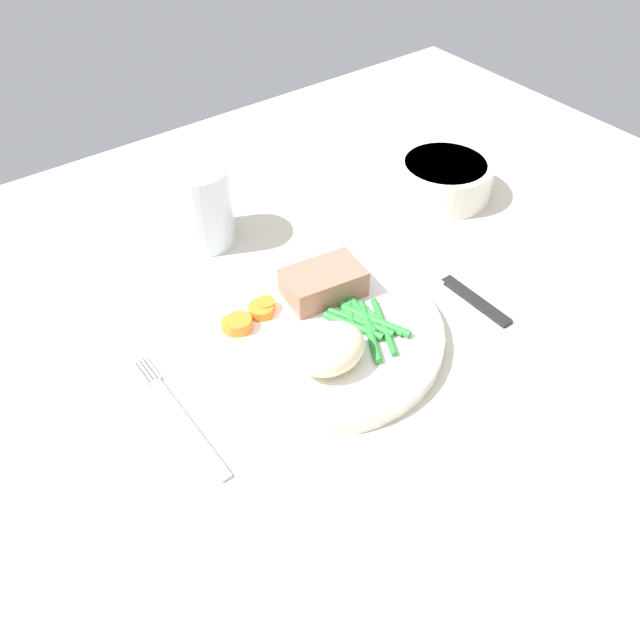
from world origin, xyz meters
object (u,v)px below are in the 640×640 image
salad_bowl (444,177)px  meat_portion (323,282)px  fork (179,415)px  dinner_plate (320,333)px  water_glass (200,211)px  knife (441,276)px

salad_bowl → meat_portion: bearing=-162.7°
fork → salad_bowl: (43.91, 11.83, 2.38)cm
dinner_plate → water_glass: 21.67cm
knife → water_glass: water_glass is taller
knife → salad_bowl: (11.71, 11.85, 2.38)cm
dinner_plate → knife: bearing=-1.0°
meat_portion → fork: bearing=-167.9°
dinner_plate → meat_portion: 5.54cm
dinner_plate → water_glass: water_glass is taller
dinner_plate → fork: (-15.82, -0.26, -0.60)cm
meat_portion → fork: size_ratio=0.48×
meat_portion → water_glass: size_ratio=0.84×
meat_portion → salad_bowl: 25.98cm
water_glass → salad_bowl: (29.09, -9.84, -1.43)cm
fork → water_glass: (14.82, 21.67, 3.81)cm
dinner_plate → knife: (16.38, -0.29, -0.60)cm
knife → salad_bowl: size_ratio=1.70×
meat_portion → salad_bowl: (24.80, 7.73, -0.51)cm
meat_portion → fork: (-19.11, -4.09, -2.89)cm
fork → water_glass: size_ratio=1.76×
water_glass → salad_bowl: size_ratio=0.79×
dinner_plate → fork: 15.83cm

